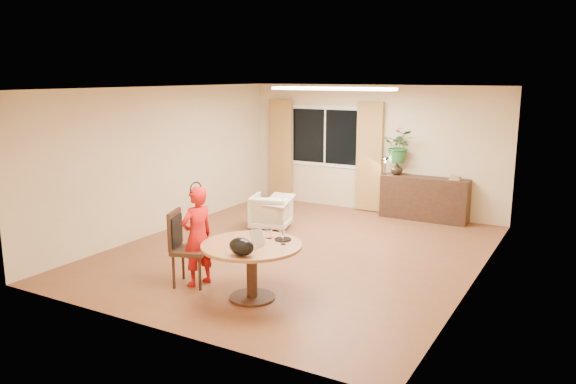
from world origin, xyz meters
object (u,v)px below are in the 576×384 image
(armchair, at_px, (271,212))
(sideboard, at_px, (424,199))
(child, at_px, (197,236))
(dining_table, at_px, (252,256))
(dining_chair, at_px, (191,248))

(armchair, relative_size, sideboard, 0.42)
(child, height_order, sideboard, child)
(dining_table, height_order, dining_chair, dining_chair)
(dining_chair, height_order, armchair, dining_chair)
(sideboard, bearing_deg, dining_chair, -109.30)
(dining_table, relative_size, dining_chair, 1.24)
(child, xyz_separation_m, armchair, (-0.61, 2.90, -0.36))
(dining_table, distance_m, sideboard, 5.06)
(dining_table, xyz_separation_m, child, (-0.90, 0.06, 0.11))
(dining_table, relative_size, sideboard, 0.75)
(dining_chair, relative_size, child, 0.75)
(dining_chair, xyz_separation_m, sideboard, (1.75, 5.00, -0.09))
(dining_chair, bearing_deg, sideboard, 50.98)
(dining_chair, bearing_deg, child, 11.84)
(armchair, xyz_separation_m, sideboard, (2.27, 2.04, 0.10))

